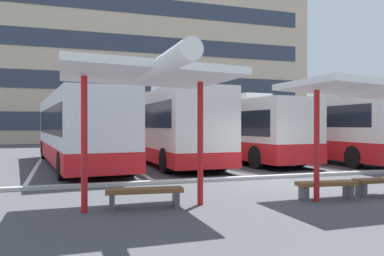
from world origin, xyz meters
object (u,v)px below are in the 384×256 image
at_px(coach_bus_0, 78,130).
at_px(bench_1, 326,186).
at_px(bench_0, 144,193).
at_px(waiting_shelter_1, 367,91).
at_px(coach_bus_2, 234,131).
at_px(waiting_shelter_0, 148,76).
at_px(coach_bus_1, 164,127).
at_px(coach_bus_3, 313,128).
at_px(bench_2, 382,183).

height_order(coach_bus_0, bench_1, coach_bus_0).
relative_size(bench_0, waiting_shelter_1, 0.42).
height_order(coach_bus_2, waiting_shelter_0, coach_bus_2).
xyz_separation_m(coach_bus_0, bench_1, (5.71, -10.49, -1.32)).
relative_size(coach_bus_1, coach_bus_3, 0.98).
distance_m(coach_bus_0, coach_bus_1, 4.24).
relative_size(waiting_shelter_0, bench_1, 3.13).
xyz_separation_m(coach_bus_2, bench_0, (-7.02, -10.46, -1.23)).
height_order(bench_0, bench_2, same).
relative_size(coach_bus_1, waiting_shelter_0, 2.42).
relative_size(coach_bus_0, coach_bus_2, 1.10).
relative_size(coach_bus_0, waiting_shelter_0, 2.52).
bearing_deg(coach_bus_3, bench_1, -124.21).
relative_size(coach_bus_2, bench_0, 6.43).
bearing_deg(waiting_shelter_1, bench_2, 25.83).
distance_m(coach_bus_3, waiting_shelter_0, 15.23).
bearing_deg(bench_2, bench_1, -179.76).
xyz_separation_m(coach_bus_2, waiting_shelter_1, (-1.48, -11.31, 1.20)).
xyz_separation_m(coach_bus_2, waiting_shelter_0, (-7.02, -10.82, 1.39)).
height_order(coach_bus_1, bench_2, coach_bus_1).
height_order(coach_bus_3, waiting_shelter_1, coach_bus_3).
xyz_separation_m(coach_bus_3, bench_2, (-5.01, -10.01, -1.37)).
bearing_deg(coach_bus_1, bench_0, -106.69).
relative_size(waiting_shelter_0, waiting_shelter_1, 1.17).
relative_size(waiting_shelter_1, bench_2, 2.59).
xyz_separation_m(waiting_shelter_0, waiting_shelter_1, (5.54, -0.49, -0.20)).
xyz_separation_m(coach_bus_1, bench_2, (3.29, -10.91, -1.44)).
height_order(coach_bus_3, waiting_shelter_0, coach_bus_3).
height_order(coach_bus_0, coach_bus_3, coach_bus_3).
relative_size(coach_bus_0, bench_0, 7.09).
bearing_deg(bench_1, bench_0, 174.89).
xyz_separation_m(coach_bus_3, bench_0, (-11.45, -9.61, -1.37)).
relative_size(coach_bus_0, coach_bus_3, 1.03).
distance_m(waiting_shelter_0, bench_0, 2.65).
bearing_deg(bench_2, coach_bus_1, 106.78).
bearing_deg(bench_0, coach_bus_0, 96.05).
bearing_deg(coach_bus_3, bench_0, -140.01).
relative_size(coach_bus_2, waiting_shelter_1, 2.68).
height_order(coach_bus_1, bench_0, coach_bus_1).
bearing_deg(bench_2, coach_bus_2, 86.96).
bearing_deg(coach_bus_0, coach_bus_1, 5.81).
bearing_deg(bench_2, bench_0, 176.38).
bearing_deg(bench_0, bench_1, -5.11).
relative_size(coach_bus_2, bench_2, 6.92).
bearing_deg(coach_bus_2, waiting_shelter_0, -122.97).
relative_size(coach_bus_1, bench_0, 6.80).
height_order(coach_bus_1, coach_bus_3, coach_bus_1).
bearing_deg(waiting_shelter_0, waiting_shelter_1, -5.05).
height_order(coach_bus_0, coach_bus_2, coach_bus_0).
bearing_deg(bench_2, coach_bus_3, 63.40).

